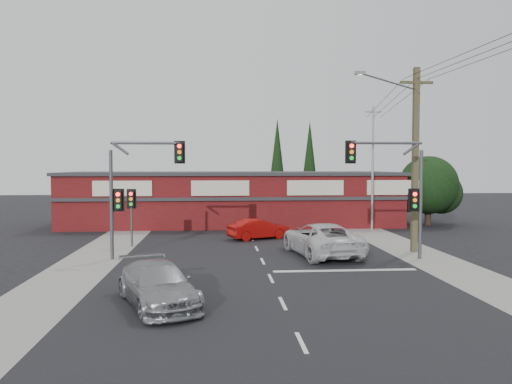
{
  "coord_description": "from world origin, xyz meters",
  "views": [
    {
      "loc": [
        -2.22,
        -23.32,
        4.71
      ],
      "look_at": [
        -0.17,
        3.0,
        3.33
      ],
      "focal_mm": 35.0,
      "sensor_mm": 36.0,
      "label": 1
    }
  ],
  "objects": [
    {
      "name": "steel_pole",
      "position": [
        9.0,
        12.0,
        4.7
      ],
      "size": [
        1.2,
        0.16,
        9.0
      ],
      "color": "gray",
      "rests_on": "ground"
    },
    {
      "name": "red_sedan",
      "position": [
        0.44,
        8.49,
        0.66
      ],
      "size": [
        4.23,
        2.82,
        1.32
      ],
      "primitive_type": "imported",
      "rotation": [
        0.0,
        0.0,
        1.96
      ],
      "color": "#950B09",
      "rests_on": "ground"
    },
    {
      "name": "conifer_far",
      "position": [
        7.0,
        26.0,
        5.48
      ],
      "size": [
        1.8,
        1.8,
        9.25
      ],
      "color": "#2D2116",
      "rests_on": "ground"
    },
    {
      "name": "power_lines",
      "position": [
        8.47,
        -2.47,
        9.04
      ],
      "size": [
        2.01,
        29.0,
        1.22
      ],
      "color": "black",
      "rests_on": "ground"
    },
    {
      "name": "utility_pole",
      "position": [
        8.36,
        2.99,
        5.4
      ],
      "size": [
        4.38,
        0.59,
        10.0
      ],
      "color": "brown",
      "rests_on": "ground"
    },
    {
      "name": "verge_left",
      "position": [
        -8.5,
        5.0,
        0.01
      ],
      "size": [
        3.0,
        70.0,
        0.02
      ],
      "primitive_type": "cube",
      "color": "gray",
      "rests_on": "ground"
    },
    {
      "name": "verge_right",
      "position": [
        8.5,
        5.0,
        0.01
      ],
      "size": [
        3.0,
        70.0,
        0.02
      ],
      "primitive_type": "cube",
      "color": "gray",
      "rests_on": "ground"
    },
    {
      "name": "traffic_mast_right",
      "position": [
        6.86,
        1.0,
        3.95
      ],
      "size": [
        3.96,
        0.27,
        5.97
      ],
      "color": "#47494C",
      "rests_on": "ground"
    },
    {
      "name": "traffic_mast_left",
      "position": [
        -6.43,
        2.0,
        3.93
      ],
      "size": [
        3.77,
        0.27,
        5.97
      ],
      "color": "#47494C",
      "rests_on": "ground"
    },
    {
      "name": "white_suv",
      "position": [
        3.24,
        2.41,
        0.86
      ],
      "size": [
        3.73,
        6.52,
        1.71
      ],
      "primitive_type": "imported",
      "rotation": [
        0.0,
        0.0,
        3.29
      ],
      "color": "silver",
      "rests_on": "ground"
    },
    {
      "name": "ground",
      "position": [
        0.0,
        0.0,
        0.0
      ],
      "size": [
        120.0,
        120.0,
        0.0
      ],
      "primitive_type": "plane",
      "color": "black",
      "rests_on": "ground"
    },
    {
      "name": "stop_line",
      "position": [
        3.5,
        -1.5,
        0.01
      ],
      "size": [
        6.5,
        0.35,
        0.01
      ],
      "primitive_type": "cube",
      "color": "silver",
      "rests_on": "ground"
    },
    {
      "name": "shop_building",
      "position": [
        -0.99,
        16.99,
        2.13
      ],
      "size": [
        27.3,
        8.4,
        4.22
      ],
      "color": "#501011",
      "rests_on": "ground"
    },
    {
      "name": "conifer_near",
      "position": [
        3.5,
        24.0,
        5.48
      ],
      "size": [
        1.8,
        1.8,
        9.25
      ],
      "color": "#2D2116",
      "rests_on": "ground"
    },
    {
      "name": "silver_suv",
      "position": [
        -4.24,
        -6.49,
        0.71
      ],
      "size": [
        3.64,
        5.3,
        1.43
      ],
      "primitive_type": "imported",
      "rotation": [
        0.0,
        0.0,
        0.37
      ],
      "color": "gray",
      "rests_on": "ground"
    },
    {
      "name": "pedestal_signal",
      "position": [
        -7.2,
        6.01,
        2.41
      ],
      "size": [
        0.55,
        0.27,
        3.38
      ],
      "color": "#47494C",
      "rests_on": "ground"
    },
    {
      "name": "road_strip",
      "position": [
        0.0,
        5.0,
        0.01
      ],
      "size": [
        14.0,
        70.0,
        0.01
      ],
      "primitive_type": "cube",
      "color": "black",
      "rests_on": "ground"
    },
    {
      "name": "lane_dashes",
      "position": [
        0.0,
        0.96,
        0.01
      ],
      "size": [
        0.12,
        39.52,
        0.01
      ],
      "color": "silver",
      "rests_on": "ground"
    },
    {
      "name": "tree_cluster",
      "position": [
        14.69,
        15.44,
        2.9
      ],
      "size": [
        5.9,
        5.1,
        5.5
      ],
      "color": "#2D2116",
      "rests_on": "ground"
    }
  ]
}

